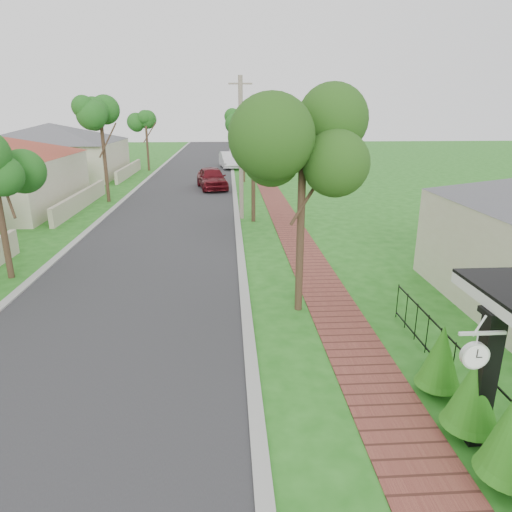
# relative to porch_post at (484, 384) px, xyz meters

# --- Properties ---
(ground) EXTENTS (160.00, 160.00, 0.00)m
(ground) POSITION_rel_porch_post_xyz_m (-4.55, 1.00, -1.12)
(ground) COLOR #216417
(ground) RESTS_ON ground
(road) EXTENTS (7.00, 120.00, 0.02)m
(road) POSITION_rel_porch_post_xyz_m (-7.55, 21.00, -1.12)
(road) COLOR #28282B
(road) RESTS_ON ground
(kerb_right) EXTENTS (0.30, 120.00, 0.10)m
(kerb_right) POSITION_rel_porch_post_xyz_m (-3.90, 21.00, -1.12)
(kerb_right) COLOR #9E9E99
(kerb_right) RESTS_ON ground
(kerb_left) EXTENTS (0.30, 120.00, 0.10)m
(kerb_left) POSITION_rel_porch_post_xyz_m (-11.20, 21.00, -1.12)
(kerb_left) COLOR #9E9E99
(kerb_left) RESTS_ON ground
(sidewalk) EXTENTS (1.50, 120.00, 0.03)m
(sidewalk) POSITION_rel_porch_post_xyz_m (-1.30, 21.00, -1.12)
(sidewalk) COLOR brown
(sidewalk) RESTS_ON ground
(porch_post) EXTENTS (0.48, 0.48, 2.52)m
(porch_post) POSITION_rel_porch_post_xyz_m (0.00, 0.00, 0.00)
(porch_post) COLOR black
(porch_post) RESTS_ON ground
(picket_fence) EXTENTS (0.03, 8.02, 1.00)m
(picket_fence) POSITION_rel_porch_post_xyz_m (0.35, 1.00, -0.59)
(picket_fence) COLOR black
(picket_fence) RESTS_ON ground
(street_trees) EXTENTS (10.70, 37.65, 5.89)m
(street_trees) POSITION_rel_porch_post_xyz_m (-7.42, 27.84, 3.42)
(street_trees) COLOR #382619
(street_trees) RESTS_ON ground
(hedge_row) EXTENTS (0.90, 4.56, 2.00)m
(hedge_row) POSITION_rel_porch_post_xyz_m (-0.10, -0.54, -0.24)
(hedge_row) COLOR #246A15
(hedge_row) RESTS_ON ground
(far_house_grey) EXTENTS (15.56, 15.56, 4.60)m
(far_house_grey) POSITION_rel_porch_post_xyz_m (-19.52, 35.00, 1.22)
(far_house_grey) COLOR beige
(far_house_grey) RESTS_ON ground
(parked_car_red) EXTENTS (2.73, 4.97, 1.60)m
(parked_car_red) POSITION_rel_porch_post_xyz_m (-5.55, 27.60, -0.32)
(parked_car_red) COLOR #590D14
(parked_car_red) RESTS_ON ground
(parked_car_white) EXTENTS (2.33, 5.03, 1.60)m
(parked_car_white) POSITION_rel_porch_post_xyz_m (-4.15, 40.34, -0.32)
(parked_car_white) COLOR white
(parked_car_white) RESTS_ON ground
(near_tree) EXTENTS (2.25, 2.25, 5.76)m
(near_tree) POSITION_rel_porch_post_xyz_m (-2.35, 5.72, 3.48)
(near_tree) COLOR #382619
(near_tree) RESTS_ON ground
(utility_pole) EXTENTS (1.20, 0.24, 7.29)m
(utility_pole) POSITION_rel_porch_post_xyz_m (-3.65, 17.73, 2.59)
(utility_pole) COLOR gray
(utility_pole) RESTS_ON ground
(station_clock) EXTENTS (0.76, 0.13, 0.64)m
(station_clock) POSITION_rel_porch_post_xyz_m (-0.50, -0.40, 0.83)
(station_clock) COLOR white
(station_clock) RESTS_ON ground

